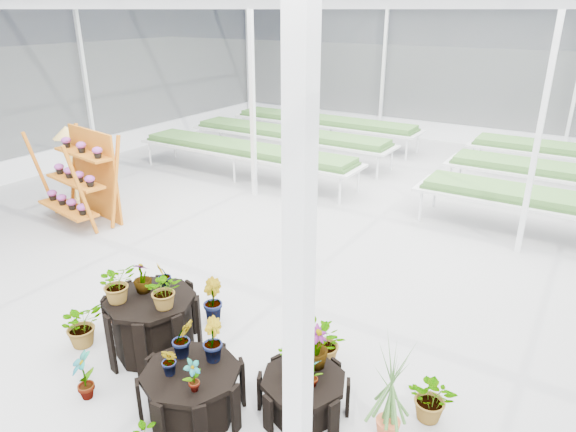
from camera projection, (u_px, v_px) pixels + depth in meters
The scene contains 10 objects.
ground_plane at pixel (263, 303), 7.89m from camera, with size 24.00×24.00×0.00m, color gray.
greenhouse_shell at pixel (260, 162), 7.05m from camera, with size 18.00×24.00×4.50m, color white, non-canonical shape.
steel_frame at pixel (260, 162), 7.05m from camera, with size 18.00×24.00×4.50m, color silver, non-canonical shape.
nursery_benches at pixel (419, 165), 13.40m from camera, with size 16.00×7.00×0.84m, color silver, non-canonical shape.
plinth_tall at pixel (153, 325), 6.64m from camera, with size 1.18×1.18×0.81m, color black.
plinth_mid at pixel (193, 393), 5.62m from camera, with size 1.12×1.12×0.59m, color black.
plinth_low at pixel (303, 394), 5.71m from camera, with size 0.98×0.98×0.44m, color black.
shelf_rack at pixel (77, 178), 10.61m from camera, with size 1.80×0.96×1.91m, color #B25E13, non-canonical shape.
bird_table at pixel (72, 165), 11.69m from camera, with size 0.43×0.43×1.80m, color #D6B155, non-canonical shape.
nursery_plants at pixel (228, 341), 6.12m from camera, with size 4.97×2.79×1.31m.
Camera 1 is at (3.93, -5.58, 4.20)m, focal length 32.00 mm.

